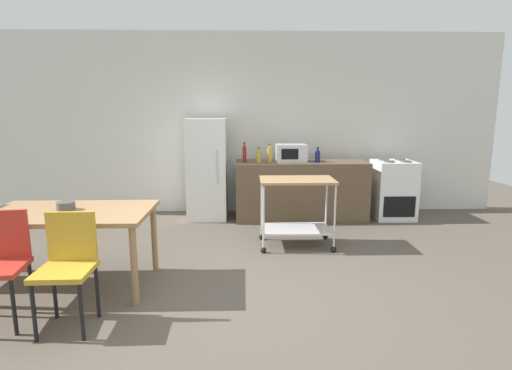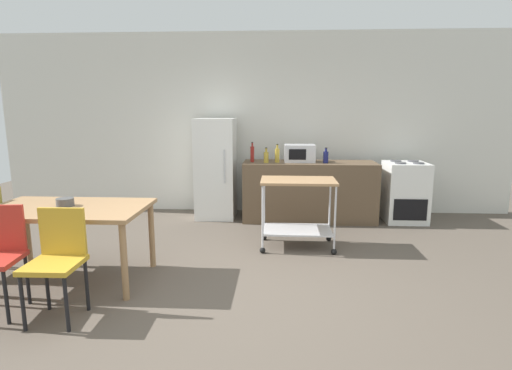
{
  "view_description": "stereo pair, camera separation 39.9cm",
  "coord_description": "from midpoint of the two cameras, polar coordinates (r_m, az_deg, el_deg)",
  "views": [
    {
      "loc": [
        0.03,
        -3.48,
        1.67
      ],
      "look_at": [
        0.16,
        1.2,
        0.8
      ],
      "focal_mm": 28.19,
      "sensor_mm": 36.0,
      "label": 1
    },
    {
      "loc": [
        0.43,
        -3.47,
        1.67
      ],
      "look_at": [
        0.16,
        1.2,
        0.8
      ],
      "focal_mm": 28.19,
      "sensor_mm": 36.0,
      "label": 2
    }
  ],
  "objects": [
    {
      "name": "bottle_olive_oil",
      "position": [
        6.09,
        1.35,
        4.45
      ],
      "size": [
        0.06,
        0.06,
        0.3
      ],
      "color": "maroon",
      "rests_on": "kitchen_counter"
    },
    {
      "name": "bottle_vinegar",
      "position": [
        6.02,
        3.35,
        4.02
      ],
      "size": [
        0.07,
        0.07,
        0.23
      ],
      "color": "gold",
      "rests_on": "kitchen_counter"
    },
    {
      "name": "chair_mustard",
      "position": [
        3.55,
        -23.51,
        -9.3
      ],
      "size": [
        0.41,
        0.41,
        0.89
      ],
      "rotation": [
        0.0,
        0.0,
        0.02
      ],
      "color": "gold",
      "rests_on": "ground_plane"
    },
    {
      "name": "dining_table",
      "position": [
        4.23,
        -22.73,
        -3.96
      ],
      "size": [
        1.5,
        0.9,
        0.75
      ],
      "color": "#A37A51",
      "rests_on": "ground_plane"
    },
    {
      "name": "microwave",
      "position": [
        6.17,
        8.05,
        4.48
      ],
      "size": [
        0.46,
        0.35,
        0.26
      ],
      "color": "silver",
      "rests_on": "kitchen_counter"
    },
    {
      "name": "refrigerator",
      "position": [
        6.29,
        -3.92,
        2.33
      ],
      "size": [
        0.6,
        0.63,
        1.55
      ],
      "color": "white",
      "rests_on": "ground_plane"
    },
    {
      "name": "kitchen_cart",
      "position": [
        4.94,
        8.28,
        -2.41
      ],
      "size": [
        0.91,
        0.57,
        0.85
      ],
      "color": "#A37A51",
      "rests_on": "ground_plane"
    },
    {
      "name": "ground_plane",
      "position": [
        3.86,
        -0.5,
        -15.1
      ],
      "size": [
        12.0,
        12.0,
        0.0
      ],
      "primitive_type": "plane",
      "color": "brown"
    },
    {
      "name": "stove_oven",
      "position": [
        6.56,
        22.02,
        -0.93
      ],
      "size": [
        0.6,
        0.61,
        0.92
      ],
      "color": "white",
      "rests_on": "ground_plane"
    },
    {
      "name": "kitchen_counter",
      "position": [
        6.23,
        9.35,
        -0.89
      ],
      "size": [
        2.0,
        0.64,
        0.9
      ],
      "primitive_type": "cube",
      "color": "brown",
      "rests_on": "ground_plane"
    },
    {
      "name": "back_wall",
      "position": [
        6.68,
        1.28,
        8.65
      ],
      "size": [
        8.4,
        0.12,
        2.9
      ],
      "primitive_type": "cube",
      "color": "silver",
      "rests_on": "ground_plane"
    },
    {
      "name": "fruit_bowl",
      "position": [
        4.25,
        -23.08,
        -2.28
      ],
      "size": [
        0.17,
        0.17,
        0.08
      ],
      "primitive_type": "cylinder",
      "color": "#4C4C4C",
      "rests_on": "dining_table"
    },
    {
      "name": "bottle_hot_sauce",
      "position": [
        6.08,
        11.74,
        3.93
      ],
      "size": [
        0.08,
        0.08,
        0.23
      ],
      "color": "navy",
      "rests_on": "kitchen_counter"
    },
    {
      "name": "bottle_soy_sauce",
      "position": [
        6.07,
        4.92,
        4.27
      ],
      "size": [
        0.07,
        0.07,
        0.28
      ],
      "color": "gold",
      "rests_on": "kitchen_counter"
    }
  ]
}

